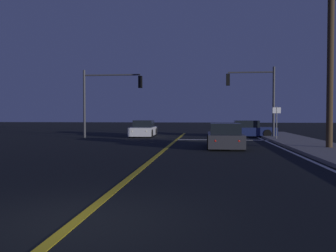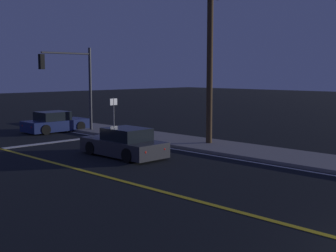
{
  "view_description": "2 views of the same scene",
  "coord_description": "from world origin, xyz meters",
  "views": [
    {
      "loc": [
        2.17,
        -5.63,
        1.78
      ],
      "look_at": [
        -0.4,
        17.66,
        1.06
      ],
      "focal_mm": 37.97,
      "sensor_mm": 36.0,
      "label": 1
    },
    {
      "loc": [
        -9.98,
        -2.03,
        3.86
      ],
      "look_at": [
        1.89,
        9.78,
        1.87
      ],
      "focal_mm": 47.96,
      "sensor_mm": 36.0,
      "label": 2
    }
  ],
  "objects": [
    {
      "name": "ground_plane",
      "position": [
        0.0,
        0.0,
        0.0
      ],
      "size": [
        160.0,
        160.0,
        0.0
      ],
      "primitive_type": "plane",
      "color": "black"
    },
    {
      "name": "car_lead_oncoming_white",
      "position": [
        -3.13,
        23.66,
        0.58
      ],
      "size": [
        1.99,
        4.38,
        1.34
      ],
      "rotation": [
        0.0,
        0.0,
        3.17
      ],
      "color": "silver",
      "rests_on": "ground"
    },
    {
      "name": "car_far_approaching_navy",
      "position": [
        5.56,
        23.89,
        0.58
      ],
      "size": [
        4.23,
        2.0,
        1.34
      ],
      "rotation": [
        0.0,
        0.0,
        -1.57
      ],
      "color": "navy",
      "rests_on": "ground"
    },
    {
      "name": "street_sign_corner",
      "position": [
        6.93,
        19.45,
        1.59
      ],
      "size": [
        0.56,
        0.06,
        2.36
      ],
      "color": "slate",
      "rests_on": "ground"
    },
    {
      "name": "lane_line_edge_right",
      "position": [
        6.18,
        10.72,
        0.01
      ],
      "size": [
        0.16,
        36.46,
        0.01
      ],
      "primitive_type": "cube",
      "color": "silver",
      "rests_on": "ground"
    },
    {
      "name": "lane_line_center",
      "position": [
        0.0,
        10.72,
        0.01
      ],
      "size": [
        0.2,
        36.46,
        0.01
      ],
      "primitive_type": "cube",
      "color": "gold",
      "rests_on": "ground"
    },
    {
      "name": "traffic_signal_far_left",
      "position": [
        -5.48,
        20.85,
        3.54
      ],
      "size": [
        4.6,
        0.28,
        5.23
      ],
      "color": "#38383D",
      "rests_on": "ground"
    },
    {
      "name": "utility_pole_right",
      "position": [
        8.33,
        13.1,
        4.71
      ],
      "size": [
        1.61,
        0.32,
        9.11
      ],
      "color": "#42301E",
      "rests_on": "ground"
    },
    {
      "name": "traffic_signal_near_right",
      "position": [
        5.89,
        22.25,
        3.64
      ],
      "size": [
        3.69,
        0.28,
        5.47
      ],
      "rotation": [
        0.0,
        0.0,
        3.14
      ],
      "color": "#38383D",
      "rests_on": "ground"
    },
    {
      "name": "car_following_oncoming_charcoal",
      "position": [
        3.14,
        13.9,
        0.58
      ],
      "size": [
        1.93,
        4.39,
        1.34
      ],
      "rotation": [
        0.0,
        0.0,
        -0.0
      ],
      "color": "#2D2D33",
      "rests_on": "ground"
    },
    {
      "name": "stop_bar",
      "position": [
        3.21,
        19.95,
        0.01
      ],
      "size": [
        6.43,
        0.5,
        0.01
      ],
      "primitive_type": "cube",
      "color": "silver",
      "rests_on": "ground"
    }
  ]
}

